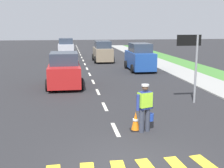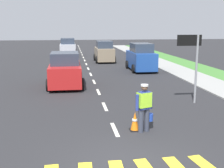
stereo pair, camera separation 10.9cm
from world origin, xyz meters
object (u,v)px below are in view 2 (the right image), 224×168
at_px(road_worker, 145,105).
at_px(car_parked_far, 141,58).
at_px(car_oncoming_third, 68,47).
at_px(car_outgoing_far, 104,52).
at_px(traffic_cone_near, 135,121).
at_px(lane_direction_sign, 192,52).
at_px(car_oncoming_lead, 65,71).

xyz_separation_m(road_worker, car_parked_far, (3.22, 13.67, 0.10)).
bearing_deg(car_oncoming_third, car_outgoing_far, -62.04).
relative_size(road_worker, car_parked_far, 0.41).
bearing_deg(car_outgoing_far, car_oncoming_third, 117.96).
distance_m(car_oncoming_third, car_parked_far, 14.49).
xyz_separation_m(traffic_cone_near, car_parked_far, (3.51, 13.52, 0.70)).
relative_size(traffic_cone_near, car_parked_far, 0.17).
bearing_deg(lane_direction_sign, road_worker, -132.32).
relative_size(road_worker, traffic_cone_near, 2.49).
bearing_deg(traffic_cone_near, car_oncoming_third, 95.23).
bearing_deg(car_outgoing_far, traffic_cone_near, -93.56).
relative_size(car_oncoming_lead, car_outgoing_far, 1.02).
relative_size(car_oncoming_third, car_oncoming_lead, 1.08).
bearing_deg(car_oncoming_third, road_worker, -84.19).
xyz_separation_m(traffic_cone_near, car_oncoming_third, (-2.44, 26.73, 0.65)).
bearing_deg(car_outgoing_far, road_worker, -92.70).
height_order(car_oncoming_third, car_oncoming_lead, car_oncoming_third).
bearing_deg(car_parked_far, car_outgoing_far, 109.91).
relative_size(lane_direction_sign, car_oncoming_third, 0.75).
xyz_separation_m(lane_direction_sign, car_parked_far, (0.13, 10.29, -1.38)).
relative_size(road_worker, car_outgoing_far, 0.43).
relative_size(road_worker, lane_direction_sign, 0.52).
height_order(road_worker, lane_direction_sign, lane_direction_sign).
height_order(road_worker, car_oncoming_third, car_oncoming_third).
bearing_deg(lane_direction_sign, car_outgoing_far, 97.37).
distance_m(road_worker, car_outgoing_far, 19.98).
bearing_deg(car_parked_far, traffic_cone_near, -104.55).
bearing_deg(lane_direction_sign, car_oncoming_lead, 140.68).
bearing_deg(car_parked_far, lane_direction_sign, -90.74).
bearing_deg(road_worker, traffic_cone_near, 151.74).
height_order(traffic_cone_near, car_outgoing_far, car_outgoing_far).
height_order(road_worker, car_outgoing_far, car_outgoing_far).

